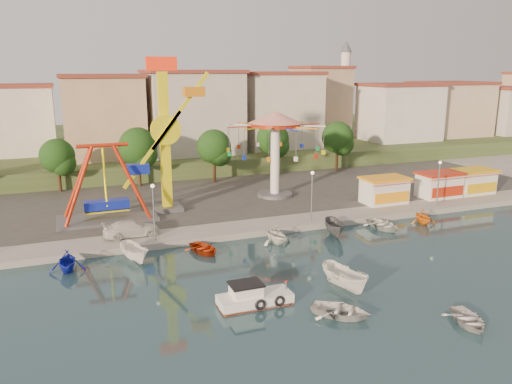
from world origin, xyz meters
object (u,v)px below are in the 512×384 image
pirate_ship_ride (105,184)px  van (131,229)px  kamikaze_tower (168,140)px  wave_swinger (275,135)px  rowboat_a (341,311)px  cabin_motorboat (253,298)px  skiff (345,278)px

pirate_ship_ride → van: size_ratio=1.94×
pirate_ship_ride → van: 7.16m
pirate_ship_ride → kamikaze_tower: kamikaze_tower is taller
wave_swinger → rowboat_a: wave_swinger is taller
cabin_motorboat → van: size_ratio=0.99×
pirate_ship_ride → kamikaze_tower: 8.10m
pirate_ship_ride → skiff: bearing=-56.7°
rowboat_a → skiff: size_ratio=0.85×
pirate_ship_ride → wave_swinger: wave_swinger is taller
cabin_motorboat → rowboat_a: 6.02m
cabin_motorboat → van: van is taller
kamikaze_tower → wave_swinger: (13.27, 1.80, -0.30)m
skiff → van: bearing=119.5°
kamikaze_tower → cabin_motorboat: (0.78, -23.52, -8.02)m
wave_swinger → rowboat_a: 30.95m
rowboat_a → pirate_ship_ride: bearing=69.8°
pirate_ship_ride → rowboat_a: pirate_ship_ride is taller
wave_swinger → pirate_ship_ride: bearing=-171.8°
wave_swinger → rowboat_a: size_ratio=2.95×
kamikaze_tower → van: size_ratio=3.20×
wave_swinger → cabin_motorboat: bearing=-116.3°
pirate_ship_ride → kamikaze_tower: size_ratio=0.61×
rowboat_a → van: size_ratio=0.76×
wave_swinger → van: (-18.53, -9.19, -6.85)m
wave_swinger → van: wave_swinger is taller
rowboat_a → skiff: 4.22m
rowboat_a → skiff: (2.37, 3.46, 0.49)m
rowboat_a → van: bearing=72.9°
kamikaze_tower → skiff: bearing=-71.5°
cabin_motorboat → wave_swinger: bearing=64.0°
van → kamikaze_tower: bearing=-39.5°
cabin_motorboat → rowboat_a: size_ratio=1.30×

